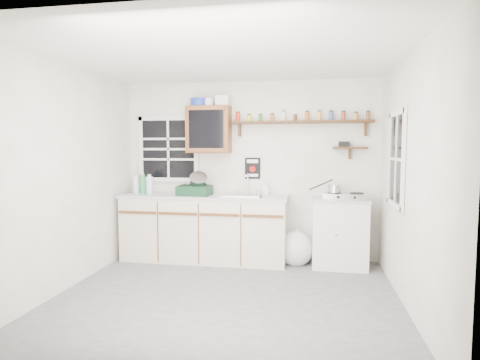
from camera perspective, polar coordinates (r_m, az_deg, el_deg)
name	(u,v)px	position (r m, az deg, el deg)	size (l,w,h in m)	color
room	(226,179)	(4.15, -2.00, 0.10)	(3.64, 3.24, 2.54)	#4E4E50
main_cabinet	(204,227)	(5.65, -5.07, -6.74)	(2.31, 0.63, 0.92)	beige
right_cabinet	(339,232)	(5.50, 13.95, -7.23)	(0.73, 0.57, 0.91)	silver
sink	(242,195)	(5.47, 0.35, -2.12)	(0.52, 0.44, 0.29)	#AEAEB3
upper_cabinet	(209,130)	(5.67, -4.45, 7.16)	(0.60, 0.32, 0.65)	brown
upper_cabinet_clutter	(208,102)	(5.70, -4.57, 11.02)	(0.55, 0.24, 0.14)	#18309C
spice_shelf	(301,121)	(5.57, 8.73, 8.26)	(1.91, 0.18, 0.35)	black
secondary_shelf	(348,147)	(5.59, 15.13, 4.50)	(0.45, 0.16, 0.24)	black
warning_sign	(253,168)	(5.70, 1.80, 1.68)	(0.22, 0.02, 0.30)	black
window_back	(168,149)	(5.99, -10.14, 4.34)	(0.93, 0.03, 0.98)	black
window_right	(397,159)	(4.69, 21.39, 2.77)	(0.03, 0.78, 1.08)	black
water_bottles	(143,184)	(5.89, -13.64, -0.61)	(0.29, 0.12, 0.30)	silver
dish_rack	(196,188)	(5.54, -6.30, -1.07)	(0.46, 0.35, 0.33)	black
soap_bottle	(265,188)	(5.55, 3.60, -1.20)	(0.08, 0.08, 0.18)	silver
rag	(256,197)	(5.29, 2.31, -2.37)	(0.14, 0.12, 0.02)	maroon
hotplate	(345,196)	(5.41, 14.76, -2.18)	(0.59, 0.34, 0.08)	#AEAEB3
saucepan	(334,189)	(5.39, 13.21, -1.22)	(0.42, 0.25, 0.18)	#AEAEB3
trash_bag	(296,248)	(5.54, 7.93, -9.62)	(0.44, 0.40, 0.51)	silver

